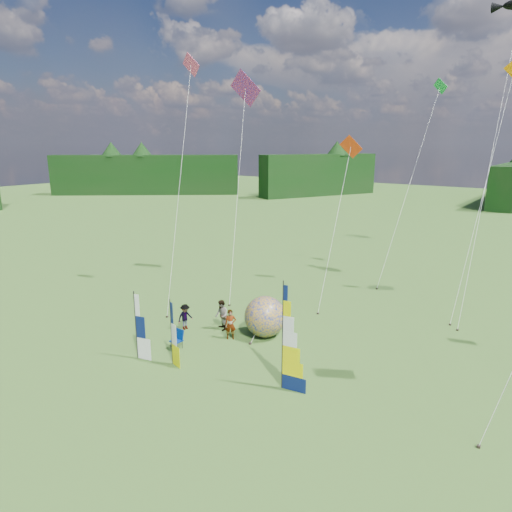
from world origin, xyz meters
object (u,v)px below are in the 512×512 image
Objects in this scene: camp_chair at (176,340)px; spectator_a at (230,324)px; side_banner_left at (171,333)px; spectator_b at (222,315)px; feather_banner_main at (282,338)px; spectator_d at (261,320)px; bol_inflatable at (265,317)px; kite_whale at (494,141)px; side_banner_far at (136,326)px; spectator_c at (185,317)px.

spectator_a is at bearing 62.21° from camp_chair.
spectator_b is (-0.80, 4.74, -0.74)m from side_banner_left.
feather_banner_main is 2.83× the size of spectator_a.
spectator_d is at bearing 60.44° from spectator_b.
bol_inflatable is at bearing 50.49° from spectator_b.
spectator_a is at bearing -132.39° from bol_inflatable.
spectator_b is 3.45m from camp_chair.
kite_whale reaches higher than spectator_d.
spectator_d is (-4.39, 4.53, -1.68)m from feather_banner_main.
kite_whale is at bearing -79.93° from spectator_d.
feather_banner_main is 5.92m from side_banner_left.
camp_chair is at bearing -157.80° from spectator_a.
side_banner_far reaches higher than spectator_a.
kite_whale reaches higher than spectator_c.
spectator_c is (-1.82, -1.20, -0.14)m from spectator_b.
camp_chair is at bearing 53.45° from side_banner_far.
side_banner_left is 0.15× the size of kite_whale.
bol_inflatable is 2.02m from spectator_a.
spectator_c is 0.07× the size of kite_whale.
spectator_c reaches higher than spectator_d.
kite_whale is at bearing 76.37° from side_banner_left.
side_banner_far is 5.32m from spectator_a.
bol_inflatable is (1.79, 5.53, -0.47)m from side_banner_left.
spectator_c reaches higher than camp_chair.
spectator_b is at bearing 114.05° from side_banner_left.
feather_banner_main is 7.08m from camp_chair.
bol_inflatable is 5.14m from camp_chair.
side_banner_left is 2.01m from side_banner_far.
spectator_d reaches higher than camp_chair.
camp_chair is 0.05× the size of kite_whale.
side_banner_far is 2.25× the size of spectator_c.
feather_banner_main is 7.89m from side_banner_far.
spectator_a is at bearing 49.24° from side_banner_far.
kite_whale is (12.13, 19.81, 9.20)m from side_banner_far.
spectator_c is at bearing 85.51° from side_banner_far.
side_banner_far is at bearing -110.72° from camp_chair.
side_banner_left is 6.04m from spectator_d.
side_banner_far is 4.35m from spectator_c.
bol_inflatable is 2.72m from spectator_b.
spectator_d is (3.23, 6.46, -0.97)m from side_banner_far.
spectator_c is (-3.06, -0.51, -0.09)m from spectator_a.
feather_banner_main is 4.67× the size of camp_chair.
side_banner_left reaches higher than spectator_b.
side_banner_left reaches higher than bol_inflatable.
side_banner_far is 1.91× the size of spectator_b.
bol_inflatable is (-3.93, 4.24, -1.27)m from feather_banner_main.
side_banner_left is at bearing -48.97° from camp_chair.
spectator_d is at bearing 49.21° from side_banner_far.
side_banner_left is at bearing 4.32° from side_banner_far.
feather_banner_main reaches higher than side_banner_left.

